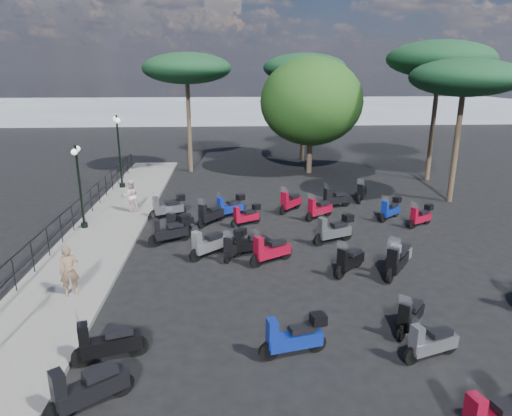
{
  "coord_description": "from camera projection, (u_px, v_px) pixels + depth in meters",
  "views": [
    {
      "loc": [
        -1.21,
        -15.06,
        6.67
      ],
      "look_at": [
        -0.14,
        2.83,
        1.2
      ],
      "focal_mm": 32.0,
      "sensor_mm": 36.0,
      "label": 1
    }
  ],
  "objects": [
    {
      "name": "pine_0",
      "position": [
        305.0,
        68.0,
        32.91
      ],
      "size": [
        6.02,
        6.02,
        7.81
      ],
      "color": "#38281E",
      "rests_on": "ground"
    },
    {
      "name": "scooter_4",
      "position": [
        170.0,
        231.0,
        18.04
      ],
      "size": [
        1.62,
        1.04,
        1.41
      ],
      "rotation": [
        0.0,
        0.0,
        2.07
      ],
      "color": "black",
      "rests_on": "ground"
    },
    {
      "name": "scooter_13",
      "position": [
        410.0,
        316.0,
        12.0
      ],
      "size": [
        1.1,
        1.27,
        1.26
      ],
      "rotation": [
        0.0,
        0.0,
        2.44
      ],
      "color": "black",
      "rests_on": "ground"
    },
    {
      "name": "pedestrian_far",
      "position": [
        131.0,
        196.0,
        21.64
      ],
      "size": [
        0.85,
        0.73,
        1.54
      ],
      "primitive_type": "imported",
      "rotation": [
        0.0,
        0.0,
        3.35
      ],
      "color": "beige",
      "rests_on": "sidewalk"
    },
    {
      "name": "scooter_14",
      "position": [
        250.0,
        244.0,
        16.89
      ],
      "size": [
        1.66,
        0.71,
        1.35
      ],
      "rotation": [
        0.0,
        0.0,
        1.84
      ],
      "color": "black",
      "rests_on": "ground"
    },
    {
      "name": "scooter_8",
      "position": [
        208.0,
        245.0,
        16.76
      ],
      "size": [
        1.39,
        1.28,
        1.42
      ],
      "rotation": [
        0.0,
        0.0,
        2.31
      ],
      "color": "black",
      "rests_on": "ground"
    },
    {
      "name": "scooter_28",
      "position": [
        390.0,
        210.0,
        20.97
      ],
      "size": [
        1.29,
        1.19,
        1.27
      ],
      "rotation": [
        0.0,
        0.0,
        2.3
      ],
      "color": "black",
      "rests_on": "ground"
    },
    {
      "name": "broadleaf_tree",
      "position": [
        311.0,
        102.0,
        29.27
      ],
      "size": [
        6.6,
        6.6,
        7.48
      ],
      "color": "#38281E",
      "rests_on": "ground"
    },
    {
      "name": "scooter_20",
      "position": [
        399.0,
        257.0,
        15.63
      ],
      "size": [
        1.22,
        1.44,
        1.42
      ],
      "rotation": [
        0.0,
        0.0,
        2.45
      ],
      "color": "black",
      "rests_on": "ground"
    },
    {
      "name": "railing",
      "position": [
        67.0,
        219.0,
        18.36
      ],
      "size": [
        0.04,
        26.04,
        1.1
      ],
      "color": "black",
      "rests_on": "sidewalk"
    },
    {
      "name": "distant_hills",
      "position": [
        238.0,
        111.0,
        58.92
      ],
      "size": [
        70.0,
        8.0,
        3.0
      ],
      "primitive_type": "cube",
      "color": "gray",
      "rests_on": "ground"
    },
    {
      "name": "woman",
      "position": [
        69.0,
        271.0,
        13.56
      ],
      "size": [
        0.66,
        0.55,
        1.55
      ],
      "primitive_type": "imported",
      "rotation": [
        0.0,
        0.0,
        0.37
      ],
      "color": "brown",
      "rests_on": "sidewalk"
    },
    {
      "name": "sidewalk",
      "position": [
        103.0,
        235.0,
        18.87
      ],
      "size": [
        3.0,
        30.0,
        0.15
      ],
      "primitive_type": "cube",
      "color": "slate",
      "rests_on": "ground"
    },
    {
      "name": "scooter_3",
      "position": [
        179.0,
        224.0,
        19.0
      ],
      "size": [
        1.06,
        1.57,
        1.41
      ],
      "rotation": [
        0.0,
        0.0,
        2.59
      ],
      "color": "black",
      "rests_on": "ground"
    },
    {
      "name": "scooter_2",
      "position": [
        235.0,
        246.0,
        16.73
      ],
      "size": [
        0.9,
        1.42,
        1.24
      ],
      "rotation": [
        0.0,
        0.0,
        2.65
      ],
      "color": "black",
      "rests_on": "ground"
    },
    {
      "name": "lamp_post_1",
      "position": [
        79.0,
        181.0,
        19.01
      ],
      "size": [
        0.38,
        1.04,
        3.56
      ],
      "rotation": [
        0.0,
        0.0,
        0.16
      ],
      "color": "black",
      "rests_on": "sidewalk"
    },
    {
      "name": "pine_3",
      "position": [
        465.0,
        78.0,
        22.18
      ],
      "size": [
        5.31,
        5.31,
        7.22
      ],
      "color": "#38281E",
      "rests_on": "ground"
    },
    {
      "name": "scooter_15",
      "position": [
        334.0,
        230.0,
        18.11
      ],
      "size": [
        1.71,
        0.97,
        1.45
      ],
      "rotation": [
        0.0,
        0.0,
        1.99
      ],
      "color": "black",
      "rests_on": "ground"
    },
    {
      "name": "scooter_26",
      "position": [
        397.0,
        262.0,
        15.21
      ],
      "size": [
        1.21,
        1.57,
        1.48
      ],
      "rotation": [
        0.0,
        0.0,
        2.51
      ],
      "color": "black",
      "rests_on": "ground"
    },
    {
      "name": "scooter_21",
      "position": [
        349.0,
        261.0,
        15.41
      ],
      "size": [
        1.24,
        1.27,
        1.34
      ],
      "rotation": [
        0.0,
        0.0,
        2.37
      ],
      "color": "black",
      "rests_on": "ground"
    },
    {
      "name": "lamp_post_2",
      "position": [
        119.0,
        147.0,
        25.62
      ],
      "size": [
        0.6,
        1.16,
        4.1
      ],
      "rotation": [
        0.0,
        0.0,
        0.34
      ],
      "color": "black",
      "rests_on": "sidewalk"
    },
    {
      "name": "pine_2",
      "position": [
        187.0,
        69.0,
        29.03
      ],
      "size": [
        5.68,
        5.68,
        7.72
      ],
      "color": "#38281E",
      "rests_on": "ground"
    },
    {
      "name": "scooter_22",
      "position": [
        319.0,
        209.0,
        21.05
      ],
      "size": [
        1.43,
        1.1,
        1.35
      ],
      "rotation": [
        0.0,
        0.0,
        2.2
      ],
      "color": "black",
      "rests_on": "ground"
    },
    {
      "name": "scooter_10",
      "position": [
        210.0,
        215.0,
        20.25
      ],
      "size": [
        1.16,
        1.41,
        1.37
      ],
      "rotation": [
        0.0,
        0.0,
        2.46
      ],
      "color": "black",
      "rests_on": "ground"
    },
    {
      "name": "pine_1",
      "position": [
        440.0,
        59.0,
        26.55
      ],
      "size": [
        6.17,
        6.17,
        8.32
      ],
      "color": "#38281E",
      "rests_on": "ground"
    },
    {
      "name": "scooter_27",
      "position": [
        421.0,
        217.0,
        20.06
      ],
      "size": [
        1.34,
        0.94,
        1.2
      ],
      "rotation": [
        0.0,
        0.0,
        2.13
      ],
      "color": "black",
      "rests_on": "ground"
    },
    {
      "name": "scooter_1",
      "position": [
        108.0,
        343.0,
        10.73
      ],
      "size": [
        1.72,
        0.79,
        1.41
      ],
      "rotation": [
        0.0,
        0.0,
        1.88
      ],
      "color": "black",
      "rests_on": "ground"
    },
    {
      "name": "scooter_23",
      "position": [
        335.0,
        199.0,
        22.69
      ],
      "size": [
        1.64,
        0.8,
        1.35
      ],
      "rotation": [
        0.0,
        0.0,
        1.92
      ],
      "color": "black",
      "rests_on": "ground"
    },
    {
      "name": "scooter_5",
      "position": [
        168.0,
        207.0,
        21.16
      ],
      "size": [
        1.64,
        0.94,
        1.39
      ],
      "rotation": [
        0.0,
        0.0,
        2.0
      ],
      "color": "black",
      "rests_on": "ground"
    },
    {
      "name": "scooter_17",
      "position": [
        290.0,
        202.0,
        22.13
      ],
      "size": [
        1.22,
        1.41,
        1.4
      ],
      "rotation": [
        0.0,
        0.0,
        2.44
      ],
      "color": "black",
      "rests_on": "ground"
    },
    {
      "name": "scooter_16",
      "position": [
        246.0,
        216.0,
        20.17
      ],
      "size": [
        1.36,
        0.87,
        1.19
      ],
      "rotation": [
        0.0,
        0.0,
        2.07
      ],
      "color": "black",
      "rests_on": "ground"
    },
    {
      "name": "scooter_0",
      "position": [
        87.0,
        389.0,
        9.15
      ],
      "size": [
        1.56,
        1.22,
        1.48
      ],
      "rotation": [
        0.0,
        0.0,
        2.21
      ],
      "color": "black",
      "rests_on": "ground"
    },
    {
      "name": "scooter_7",
      "position": [
        294.0,
        337.0,
        10.93
      ],
      "size": [
        1.71,
        0.68,
        1.37
      ],
      "rotation": [
        0.0,
        0.0,
        1.8
      ],
      "color": "black",
      "rests_on": "ground"
    },
    {
      "name": "scooter_11",
      "position": [
        230.0,
        207.0,
        21.29
      ],
      "size": [
        1.46,
        1.09,
        1.34
      ],
      "rotation": [
        0.0,
        0.0,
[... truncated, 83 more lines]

